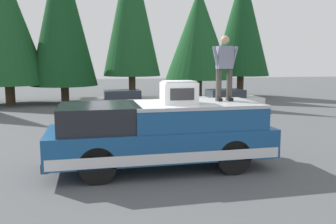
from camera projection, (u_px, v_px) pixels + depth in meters
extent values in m
plane|color=#4C4F51|center=(147.00, 167.00, 9.04)|extent=(90.00, 90.00, 0.00)
cube|color=navy|center=(161.00, 141.00, 8.90)|extent=(2.00, 5.50, 0.70)
cube|color=silver|center=(161.00, 148.00, 8.93)|extent=(2.01, 5.39, 0.24)
cube|color=black|center=(99.00, 117.00, 8.48)|extent=(1.84, 1.87, 0.60)
cube|color=navy|center=(194.00, 116.00, 9.00)|extent=(1.92, 3.19, 0.52)
cube|color=#B7BABF|center=(195.00, 104.00, 8.96)|extent=(1.94, 3.19, 0.08)
cube|color=#232326|center=(49.00, 157.00, 8.36)|extent=(1.96, 0.16, 0.20)
cube|color=#B2B5BA|center=(259.00, 146.00, 9.51)|extent=(1.96, 0.16, 0.20)
cylinder|color=black|center=(97.00, 165.00, 7.78)|extent=(0.30, 0.84, 0.84)
cylinder|color=black|center=(96.00, 147.00, 9.42)|extent=(0.30, 0.84, 0.84)
cylinder|color=black|center=(233.00, 157.00, 8.46)|extent=(0.30, 0.84, 0.84)
cylinder|color=black|center=(209.00, 141.00, 10.10)|extent=(0.30, 0.84, 0.84)
cube|color=silver|center=(179.00, 93.00, 8.66)|extent=(0.64, 0.84, 0.52)
cube|color=#2D2D30|center=(182.00, 94.00, 8.35)|extent=(0.01, 0.59, 0.29)
cube|color=#99999E|center=(179.00, 82.00, 8.62)|extent=(0.58, 0.76, 0.04)
cylinder|color=#423D38|center=(229.00, 85.00, 9.31)|extent=(0.15, 0.15, 0.84)
cube|color=black|center=(230.00, 99.00, 9.32)|extent=(0.26, 0.11, 0.08)
cylinder|color=#423D38|center=(219.00, 85.00, 9.24)|extent=(0.15, 0.15, 0.84)
cube|color=black|center=(219.00, 99.00, 9.26)|extent=(0.26, 0.11, 0.08)
cube|color=gray|center=(225.00, 57.00, 9.17)|extent=(0.24, 0.40, 0.58)
sphere|color=tan|center=(225.00, 40.00, 9.11)|extent=(0.22, 0.22, 0.22)
cylinder|color=gray|center=(234.00, 57.00, 9.20)|extent=(0.09, 0.23, 0.58)
cylinder|color=gray|center=(216.00, 57.00, 9.09)|extent=(0.09, 0.23, 0.58)
cube|color=white|center=(223.00, 102.00, 19.11)|extent=(1.64, 4.10, 0.50)
cube|color=#282D38|center=(225.00, 93.00, 19.06)|extent=(1.31, 1.89, 0.42)
cylinder|color=black|center=(205.00, 108.00, 18.16)|extent=(0.20, 0.62, 0.62)
cylinder|color=black|center=(197.00, 104.00, 19.56)|extent=(0.20, 0.62, 0.62)
cylinder|color=black|center=(251.00, 106.00, 18.71)|extent=(0.20, 0.62, 0.62)
cylinder|color=black|center=(240.00, 103.00, 20.10)|extent=(0.20, 0.62, 0.62)
cube|color=gray|center=(120.00, 103.00, 18.70)|extent=(1.64, 4.10, 0.50)
cube|color=#282D38|center=(122.00, 94.00, 18.65)|extent=(1.31, 1.89, 0.42)
cylinder|color=black|center=(96.00, 109.00, 17.75)|extent=(0.20, 0.62, 0.62)
cylinder|color=black|center=(96.00, 105.00, 19.15)|extent=(0.20, 0.62, 0.62)
cylinder|color=black|center=(146.00, 107.00, 18.30)|extent=(0.20, 0.62, 0.62)
cylinder|color=black|center=(142.00, 104.00, 19.69)|extent=(0.20, 0.62, 0.62)
cylinder|color=#4C3826|center=(240.00, 86.00, 26.79)|extent=(0.50, 0.50, 1.60)
cone|color=#14421E|center=(242.00, 22.00, 26.11)|extent=(4.18, 4.18, 7.83)
cylinder|color=#4C3826|center=(198.00, 89.00, 25.51)|extent=(0.57, 0.57, 1.39)
cone|color=#194C23|center=(199.00, 34.00, 24.96)|extent=(4.73, 4.73, 6.39)
cylinder|color=#4C3826|center=(132.00, 88.00, 23.89)|extent=(0.46, 0.46, 1.71)
cone|color=#194C23|center=(131.00, 8.00, 23.13)|extent=(3.80, 3.80, 8.79)
cylinder|color=#4C3826|center=(65.00, 94.00, 22.98)|extent=(0.51, 0.51, 1.11)
cone|color=#14421E|center=(62.00, 14.00, 22.25)|extent=(4.22, 4.22, 9.05)
cylinder|color=#4C3826|center=(10.00, 94.00, 22.04)|extent=(0.57, 0.57, 1.24)
cone|color=#194C23|center=(6.00, 25.00, 21.43)|extent=(4.76, 4.76, 7.18)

